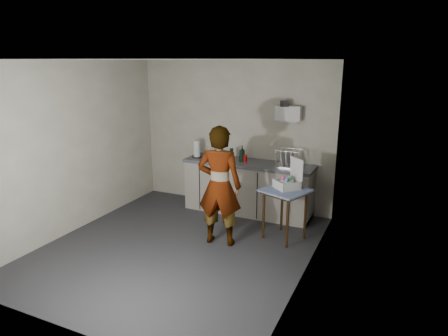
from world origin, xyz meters
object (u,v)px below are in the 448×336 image
at_px(standing_man, 219,186).
at_px(dish_rack, 288,163).
at_px(kitchen_counter, 248,189).
at_px(bakery_box, 288,182).
at_px(side_table, 285,196).
at_px(soap_bottle, 242,154).
at_px(soda_can, 245,159).
at_px(dark_bottle, 231,154).
at_px(paper_towel, 197,149).

bearing_deg(standing_man, dish_rack, -125.25).
relative_size(kitchen_counter, bakery_box, 5.00).
distance_m(side_table, soap_bottle, 1.30).
relative_size(soda_can, dark_bottle, 0.60).
bearing_deg(dark_bottle, paper_towel, -175.29).
relative_size(soda_can, paper_towel, 0.42).
distance_m(soda_can, paper_towel, 0.92).
relative_size(standing_man, bakery_box, 3.88).
xyz_separation_m(kitchen_counter, paper_towel, (-0.96, -0.07, 0.63)).
distance_m(kitchen_counter, paper_towel, 1.15).
xyz_separation_m(side_table, bakery_box, (0.01, 0.08, 0.20)).
xyz_separation_m(side_table, paper_towel, (-1.84, 0.70, 0.39)).
xyz_separation_m(standing_man, bakery_box, (0.82, 0.61, -0.00)).
bearing_deg(kitchen_counter, standing_man, -87.15).
bearing_deg(side_table, paper_towel, -179.65).
height_order(dark_bottle, dish_rack, dish_rack).
bearing_deg(soap_bottle, soda_can, -16.91).
xyz_separation_m(standing_man, paper_towel, (-1.03, 1.23, 0.19)).
xyz_separation_m(soap_bottle, dish_rack, (0.81, 0.01, -0.07)).
distance_m(kitchen_counter, soap_bottle, 0.63).
xyz_separation_m(kitchen_counter, soda_can, (-0.05, -0.04, 0.55)).
bearing_deg(paper_towel, dark_bottle, 4.71).
relative_size(paper_towel, dish_rack, 0.74).
height_order(paper_towel, bakery_box, paper_towel).
bearing_deg(standing_man, soap_bottle, -91.14).
distance_m(soap_bottle, soda_can, 0.10).
bearing_deg(paper_towel, dish_rack, 2.10).
bearing_deg(bakery_box, dark_bottle, -168.06).
distance_m(soap_bottle, paper_towel, 0.85).
distance_m(side_table, paper_towel, 2.01).
height_order(dark_bottle, paper_towel, paper_towel).
bearing_deg(soap_bottle, kitchen_counter, 7.60).
relative_size(dark_bottle, paper_towel, 0.69).
height_order(side_table, dish_rack, dish_rack).
bearing_deg(soap_bottle, paper_towel, -176.55).
bearing_deg(kitchen_counter, bakery_box, -37.69).
relative_size(dark_bottle, dish_rack, 0.51).
relative_size(side_table, dark_bottle, 3.63).
distance_m(kitchen_counter, side_table, 1.19).
height_order(kitchen_counter, soap_bottle, soap_bottle).
height_order(kitchen_counter, side_table, kitchen_counter).
xyz_separation_m(side_table, dark_bottle, (-1.19, 0.75, 0.35)).
bearing_deg(soda_can, dark_bottle, 175.00).
bearing_deg(soap_bottle, standing_man, -81.95).
height_order(kitchen_counter, bakery_box, bakery_box).
bearing_deg(bakery_box, soap_bottle, -172.58).
bearing_deg(soap_bottle, side_table, -37.06).
relative_size(soap_bottle, dish_rack, 0.67).
distance_m(kitchen_counter, dark_bottle, 0.67).
relative_size(standing_man, soap_bottle, 6.28).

